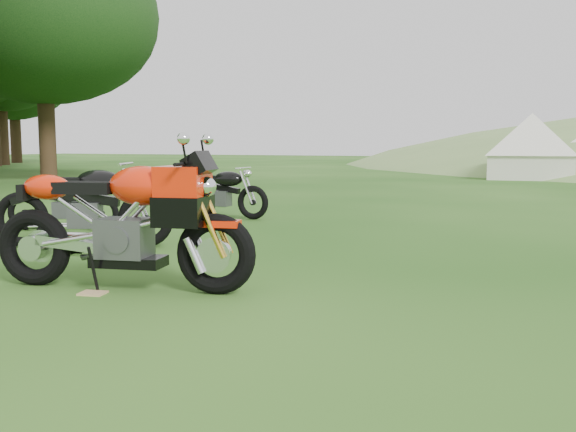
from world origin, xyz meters
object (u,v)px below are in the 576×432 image
at_px(plywood_board, 93,293).
at_px(vintage_moto_c, 220,191).
at_px(tent_left, 531,145).
at_px(sport_motorcycle, 121,212).
at_px(vintage_moto_b, 62,202).
at_px(vintage_moto_a, 83,202).

distance_m(plywood_board, vintage_moto_c, 5.70).
relative_size(plywood_board, tent_left, 0.07).
distance_m(sport_motorcycle, vintage_moto_b, 4.24).
relative_size(plywood_board, vintage_moto_a, 0.10).
bearing_deg(vintage_moto_c, vintage_moto_b, -116.52).
height_order(plywood_board, vintage_moto_b, vintage_moto_b).
bearing_deg(plywood_board, vintage_moto_c, 109.46).
relative_size(sport_motorcycle, tent_left, 0.80).
bearing_deg(vintage_moto_b, tent_left, 54.66).
xyz_separation_m(vintage_moto_a, vintage_moto_c, (-0.09, 3.45, -0.09)).
distance_m(sport_motorcycle, vintage_moto_a, 2.53).
bearing_deg(vintage_moto_a, sport_motorcycle, -65.04).
relative_size(vintage_moto_a, vintage_moto_c, 1.19).
xyz_separation_m(vintage_moto_b, vintage_moto_c, (1.25, 2.40, 0.04)).
height_order(sport_motorcycle, vintage_moto_a, sport_motorcycle).
distance_m(vintage_moto_a, vintage_moto_b, 1.71).
height_order(vintage_moto_b, vintage_moto_c, vintage_moto_c).
height_order(sport_motorcycle, vintage_moto_b, sport_motorcycle).
xyz_separation_m(sport_motorcycle, vintage_moto_b, (-3.26, 2.69, -0.26)).
distance_m(vintage_moto_c, tent_left, 15.96).
bearing_deg(plywood_board, sport_motorcycle, 65.84).
bearing_deg(sport_motorcycle, vintage_moto_b, 127.70).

